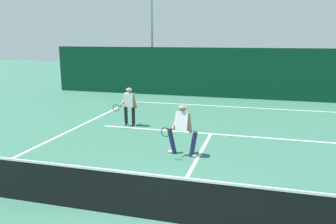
{
  "coord_description": "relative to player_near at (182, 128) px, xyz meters",
  "views": [
    {
      "loc": [
        1.72,
        -5.81,
        3.56
      ],
      "look_at": [
        -1.38,
        5.34,
        1.0
      ],
      "focal_mm": 36.07,
      "sensor_mm": 36.0,
      "label": 1
    }
  ],
  "objects": [
    {
      "name": "court_line_baseline_far",
      "position": [
        0.52,
        7.93,
        -0.87
      ],
      "size": [
        10.76,
        0.1,
        0.01
      ],
      "primitive_type": "cube",
      "color": "white",
      "rests_on": "ground_plane"
    },
    {
      "name": "back_fence_windscreen",
      "position": [
        0.52,
        10.6,
        0.62
      ],
      "size": [
        23.03,
        0.12,
        2.98
      ],
      "primitive_type": "cube",
      "color": "#093A24",
      "rests_on": "ground_plane"
    },
    {
      "name": "light_pole",
      "position": [
        -4.89,
        11.97,
        4.31
      ],
      "size": [
        0.55,
        0.44,
        8.61
      ],
      "color": "#9EA39E",
      "rests_on": "ground_plane"
    },
    {
      "name": "ground_plane",
      "position": [
        0.52,
        -3.88,
        -0.87
      ],
      "size": [
        80.0,
        80.0,
        0.0
      ],
      "primitive_type": "plane",
      "color": "#326552"
    },
    {
      "name": "tennis_ball",
      "position": [
        1.25,
        2.35,
        -0.84
      ],
      "size": [
        0.07,
        0.07,
        0.07
      ],
      "primitive_type": "sphere",
      "color": "#D1E033",
      "rests_on": "ground_plane"
    },
    {
      "name": "player_near",
      "position": [
        0.0,
        0.0,
        0.0
      ],
      "size": [
        1.05,
        0.86,
        1.59
      ],
      "rotation": [
        0.0,
        0.0,
        2.92
      ],
      "color": "#1E234C",
      "rests_on": "ground_plane"
    },
    {
      "name": "court_line_centre",
      "position": [
        0.52,
        -0.68,
        -0.87
      ],
      "size": [
        0.1,
        6.4,
        0.01
      ],
      "primitive_type": "cube",
      "color": "white",
      "rests_on": "ground_plane"
    },
    {
      "name": "court_line_service",
      "position": [
        0.52,
        2.57,
        -0.87
      ],
      "size": [
        8.77,
        0.1,
        0.01
      ],
      "primitive_type": "cube",
      "color": "white",
      "rests_on": "ground_plane"
    },
    {
      "name": "player_far",
      "position": [
        -2.91,
        2.91,
        -0.0
      ],
      "size": [
        0.84,
        0.89,
        1.58
      ],
      "rotation": [
        0.0,
        0.0,
        3.02
      ],
      "color": "black",
      "rests_on": "ground_plane"
    },
    {
      "name": "tennis_net",
      "position": [
        0.52,
        -3.88,
        -0.37
      ],
      "size": [
        11.79,
        0.09,
        1.07
      ],
      "color": "#1E4723",
      "rests_on": "ground_plane"
    }
  ]
}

